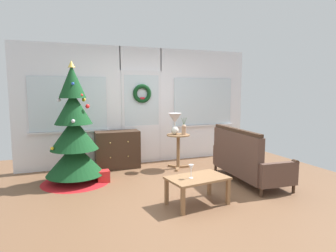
{
  "coord_description": "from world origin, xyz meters",
  "views": [
    {
      "loc": [
        -1.77,
        -4.18,
        1.63
      ],
      "look_at": [
        0.05,
        0.55,
        1.0
      ],
      "focal_mm": 31.2,
      "sensor_mm": 36.0,
      "label": 1
    }
  ],
  "objects_px": {
    "dresser_cabinet": "(117,150)",
    "coffee_table": "(197,181)",
    "side_table": "(178,144)",
    "flower_vase": "(184,129)",
    "table_lamp": "(175,121)",
    "gift_box": "(103,176)",
    "christmas_tree": "(74,140)",
    "settee_sofa": "(245,161)",
    "wine_glass": "(191,168)"
  },
  "relations": [
    {
      "from": "flower_vase",
      "to": "coffee_table",
      "type": "xyz_separation_m",
      "value": [
        -0.6,
        -1.82,
        -0.49
      ]
    },
    {
      "from": "dresser_cabinet",
      "to": "settee_sofa",
      "type": "distance_m",
      "value": 2.6
    },
    {
      "from": "side_table",
      "to": "flower_vase",
      "type": "distance_m",
      "value": 0.35
    },
    {
      "from": "christmas_tree",
      "to": "gift_box",
      "type": "height_order",
      "value": "christmas_tree"
    },
    {
      "from": "wine_glass",
      "to": "gift_box",
      "type": "xyz_separation_m",
      "value": [
        -0.99,
        1.53,
        -0.44
      ]
    },
    {
      "from": "christmas_tree",
      "to": "table_lamp",
      "type": "height_order",
      "value": "christmas_tree"
    },
    {
      "from": "settee_sofa",
      "to": "table_lamp",
      "type": "distance_m",
      "value": 1.65
    },
    {
      "from": "wine_glass",
      "to": "settee_sofa",
      "type": "bearing_deg",
      "value": 25.63
    },
    {
      "from": "side_table",
      "to": "christmas_tree",
      "type": "bearing_deg",
      "value": -174.13
    },
    {
      "from": "side_table",
      "to": "coffee_table",
      "type": "relative_size",
      "value": 0.79
    },
    {
      "from": "coffee_table",
      "to": "christmas_tree",
      "type": "bearing_deg",
      "value": 133.01
    },
    {
      "from": "table_lamp",
      "to": "flower_vase",
      "type": "height_order",
      "value": "table_lamp"
    },
    {
      "from": "settee_sofa",
      "to": "gift_box",
      "type": "bearing_deg",
      "value": 159.95
    },
    {
      "from": "table_lamp",
      "to": "settee_sofa",
      "type": "bearing_deg",
      "value": -57.08
    },
    {
      "from": "side_table",
      "to": "flower_vase",
      "type": "bearing_deg",
      "value": -30.96
    },
    {
      "from": "dresser_cabinet",
      "to": "gift_box",
      "type": "distance_m",
      "value": 1.01
    },
    {
      "from": "coffee_table",
      "to": "wine_glass",
      "type": "distance_m",
      "value": 0.23
    },
    {
      "from": "dresser_cabinet",
      "to": "christmas_tree",
      "type": "bearing_deg",
      "value": -141.74
    },
    {
      "from": "coffee_table",
      "to": "table_lamp",
      "type": "bearing_deg",
      "value": 77.03
    },
    {
      "from": "christmas_tree",
      "to": "wine_glass",
      "type": "distance_m",
      "value": 2.24
    },
    {
      "from": "dresser_cabinet",
      "to": "gift_box",
      "type": "relative_size",
      "value": 4.36
    },
    {
      "from": "christmas_tree",
      "to": "gift_box",
      "type": "xyz_separation_m",
      "value": [
        0.46,
        -0.16,
        -0.66
      ]
    },
    {
      "from": "settee_sofa",
      "to": "gift_box",
      "type": "distance_m",
      "value": 2.54
    },
    {
      "from": "christmas_tree",
      "to": "flower_vase",
      "type": "bearing_deg",
      "value": 4.03
    },
    {
      "from": "settee_sofa",
      "to": "coffee_table",
      "type": "distance_m",
      "value": 1.43
    },
    {
      "from": "dresser_cabinet",
      "to": "settee_sofa",
      "type": "height_order",
      "value": "settee_sofa"
    },
    {
      "from": "side_table",
      "to": "wine_glass",
      "type": "relative_size",
      "value": 3.66
    },
    {
      "from": "table_lamp",
      "to": "flower_vase",
      "type": "distance_m",
      "value": 0.25
    },
    {
      "from": "flower_vase",
      "to": "gift_box",
      "type": "height_order",
      "value": "flower_vase"
    },
    {
      "from": "flower_vase",
      "to": "wine_glass",
      "type": "distance_m",
      "value": 1.99
    },
    {
      "from": "coffee_table",
      "to": "dresser_cabinet",
      "type": "bearing_deg",
      "value": 105.77
    },
    {
      "from": "dresser_cabinet",
      "to": "wine_glass",
      "type": "xyz_separation_m",
      "value": [
        0.56,
        -2.39,
        0.15
      ]
    },
    {
      "from": "flower_vase",
      "to": "settee_sofa",
      "type": "bearing_deg",
      "value": -60.46
    },
    {
      "from": "table_lamp",
      "to": "gift_box",
      "type": "distance_m",
      "value": 1.83
    },
    {
      "from": "christmas_tree",
      "to": "settee_sofa",
      "type": "bearing_deg",
      "value": -19.94
    },
    {
      "from": "table_lamp",
      "to": "wine_glass",
      "type": "distance_m",
      "value": 2.07
    },
    {
      "from": "flower_vase",
      "to": "dresser_cabinet",
      "type": "bearing_deg",
      "value": 156.67
    },
    {
      "from": "gift_box",
      "to": "christmas_tree",
      "type": "bearing_deg",
      "value": 160.59
    },
    {
      "from": "dresser_cabinet",
      "to": "coffee_table",
      "type": "height_order",
      "value": "dresser_cabinet"
    },
    {
      "from": "coffee_table",
      "to": "settee_sofa",
      "type": "bearing_deg",
      "value": 26.88
    },
    {
      "from": "settee_sofa",
      "to": "coffee_table",
      "type": "height_order",
      "value": "settee_sofa"
    },
    {
      "from": "settee_sofa",
      "to": "table_lamp",
      "type": "height_order",
      "value": "table_lamp"
    },
    {
      "from": "table_lamp",
      "to": "christmas_tree",
      "type": "bearing_deg",
      "value": -172.82
    },
    {
      "from": "christmas_tree",
      "to": "gift_box",
      "type": "distance_m",
      "value": 0.82
    },
    {
      "from": "side_table",
      "to": "wine_glass",
      "type": "distance_m",
      "value": 2.0
    },
    {
      "from": "dresser_cabinet",
      "to": "wine_glass",
      "type": "distance_m",
      "value": 2.46
    },
    {
      "from": "flower_vase",
      "to": "christmas_tree",
      "type": "bearing_deg",
      "value": -175.97
    },
    {
      "from": "christmas_tree",
      "to": "settee_sofa",
      "type": "height_order",
      "value": "christmas_tree"
    },
    {
      "from": "gift_box",
      "to": "flower_vase",
      "type": "bearing_deg",
      "value": 10.45
    },
    {
      "from": "flower_vase",
      "to": "coffee_table",
      "type": "distance_m",
      "value": 1.98
    }
  ]
}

